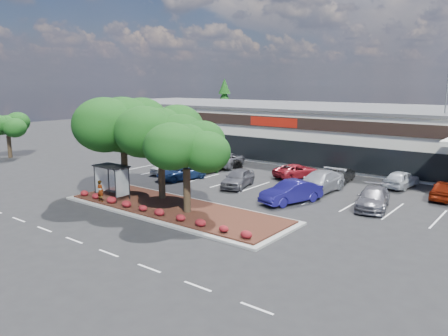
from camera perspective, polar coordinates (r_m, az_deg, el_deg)
The scene contains 26 objects.
ground at distance 27.78m, azimuth -9.26°, elevation -8.09°, with size 160.00×160.00×0.00m, color black.
retail_store at distance 55.46m, azimuth 17.27°, elevation 4.45°, with size 80.40×25.20×6.25m.
landscape_island at distance 31.77m, azimuth -6.45°, elevation -5.32°, with size 18.00×6.00×0.26m.
lane_markings at distance 35.44m, azimuth 3.01°, elevation -3.74°, with size 33.12×20.06×0.01m.
shrub_row at distance 30.26m, azimuth -9.25°, elevation -5.48°, with size 17.00×0.80×0.50m, color maroon, non-canonical shape.
bus_shelter at distance 34.58m, azimuth -14.30°, elevation -0.53°, with size 2.75×1.55×2.59m.
island_tree_west at distance 35.60m, azimuth -12.98°, elevation 2.96°, with size 7.20×7.20×7.89m, color black, non-canonical shape.
island_tree_mid at distance 33.51m, azimuth -8.23°, elevation 2.14°, with size 6.60×6.60×7.32m, color black, non-canonical shape.
island_tree_east at distance 29.75m, azimuth -4.92°, elevation 0.30°, with size 5.80×5.80×6.50m, color black, non-canonical shape.
tree_west_far at distance 59.59m, azimuth -26.34°, elevation 3.89°, with size 4.80×4.80×5.61m, color black, non-canonical shape.
conifer_north_west at distance 80.73m, azimuth 0.06°, elevation 8.17°, with size 4.40×4.40×10.00m, color black.
person_waiting at distance 34.11m, azimuth -15.85°, elevation -2.88°, with size 0.60×0.39×1.63m, color #594C47.
light_pole at distance 46.78m, azimuth 26.83°, elevation 4.47°, with size 1.43×0.59×10.44m.
car_0 at distance 44.85m, azimuth -7.49°, elevation 0.26°, with size 1.71×4.26×1.45m, color silver.
car_1 at distance 44.20m, azimuth -2.77°, elevation 0.23°, with size 1.79×4.46×1.52m, color #19571E.
car_2 at distance 41.71m, azimuth -5.65°, elevation -0.59°, with size 2.22×4.81×1.34m, color navy.
car_3 at distance 38.53m, azimuth 1.84°, elevation -1.31°, with size 1.90×4.72×1.61m, color #53535B.
car_4 at distance 33.82m, azimuth 8.75°, elevation -3.12°, with size 1.78×5.11×1.68m, color navy.
car_5 at distance 37.60m, azimuth 12.34°, elevation -1.78°, with size 2.41×5.92×1.72m, color #979AA2.
car_6 at distance 33.84m, azimuth 18.88°, elevation -3.75°, with size 2.09×5.15×1.49m, color #5B5A61.
car_9 at distance 46.49m, azimuth -0.71°, elevation 0.81°, with size 2.20×5.42×1.57m, color black.
car_10 at distance 47.96m, azimuth 0.45°, elevation 1.12°, with size 2.58×5.59×1.55m, color slate.
car_12 at distance 42.82m, azimuth 9.51°, elevation -0.39°, with size 2.22×4.81×1.34m, color maroon.
car_13 at distance 41.83m, azimuth 15.13°, elevation -0.86°, with size 1.46×4.19×1.38m, color black.
car_14 at distance 41.31m, azimuth 22.17°, elevation -1.34°, with size 1.81×4.50×1.53m, color #B6BDC4.
car_15 at distance 38.60m, azimuth 26.83°, elevation -2.57°, with size 1.77×4.39×1.50m, color maroon.
Camera 1 is at (19.38, -17.74, 9.03)m, focal length 35.00 mm.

